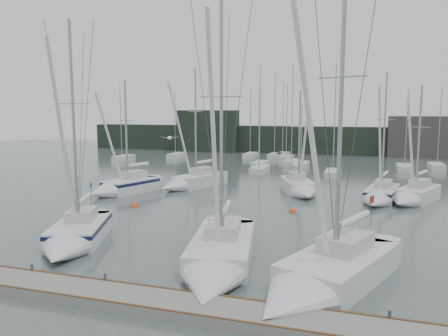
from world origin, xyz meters
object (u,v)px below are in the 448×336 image
object	(u,v)px
sailboat_near_center	(217,263)
sailboat_mid_d	(379,196)
sailboat_near_left	(73,238)
buoy_c	(134,206)
sailboat_near_right	(319,280)
sailboat_mid_b	(188,182)
buoy_a	(221,209)
sailboat_mid_c	(301,189)
sailboat_mid_a	(120,187)
sailboat_mid_e	(412,197)
buoy_b	(292,212)

from	to	relation	value
sailboat_near_center	sailboat_mid_d	size ratio (longest dim) A/B	1.23
sailboat_near_left	buoy_c	distance (m)	11.21
sailboat_near_right	sailboat_mid_b	size ratio (longest dim) A/B	1.22
buoy_a	buoy_c	size ratio (longest dim) A/B	0.67
sailboat_mid_c	sailboat_near_center	bearing A→B (deg)	-114.11
sailboat_mid_c	sailboat_mid_d	size ratio (longest dim) A/B	0.89
sailboat_near_right	sailboat_mid_a	distance (m)	26.95
sailboat_mid_e	sailboat_mid_b	bearing A→B (deg)	-158.69
sailboat_near_center	sailboat_mid_c	world-z (taller)	sailboat_near_center
sailboat_mid_e	buoy_b	distance (m)	11.28
sailboat_mid_b	sailboat_mid_e	distance (m)	21.24
sailboat_mid_c	buoy_a	xyz separation A→B (m)	(-5.34, -7.92, -0.58)
sailboat_near_right	sailboat_mid_a	size ratio (longest dim) A/B	1.36
sailboat_near_right	sailboat_mid_a	world-z (taller)	sailboat_near_right
sailboat_near_left	buoy_c	xyz separation A→B (m)	(-2.12, 10.99, -0.58)
sailboat_mid_c	buoy_b	world-z (taller)	sailboat_mid_c
sailboat_near_left	buoy_b	size ratio (longest dim) A/B	23.80
sailboat_near_right	sailboat_mid_c	bearing A→B (deg)	121.70
sailboat_mid_c	sailboat_mid_d	distance (m)	7.12
sailboat_mid_a	sailboat_mid_e	size ratio (longest dim) A/B	1.08
sailboat_mid_a	buoy_b	size ratio (longest dim) A/B	19.74
sailboat_mid_d	buoy_b	bearing A→B (deg)	-127.44
sailboat_near_right	buoy_b	bearing A→B (deg)	124.88
sailboat_near_center	buoy_a	world-z (taller)	sailboat_near_center
buoy_b	sailboat_near_left	bearing A→B (deg)	-129.93
sailboat_near_right	sailboat_near_center	bearing A→B (deg)	-169.17
sailboat_near_right	sailboat_mid_a	bearing A→B (deg)	161.13
buoy_c	buoy_a	bearing A→B (deg)	9.19
sailboat_mid_b	sailboat_near_right	bearing A→B (deg)	-35.35
sailboat_mid_b	sailboat_mid_d	distance (m)	18.62
sailboat_mid_e	buoy_a	world-z (taller)	sailboat_mid_e
sailboat_near_left	sailboat_mid_a	size ratio (longest dim) A/B	1.21
buoy_b	buoy_c	bearing A→B (deg)	-171.35
sailboat_near_left	sailboat_mid_a	distance (m)	16.50
sailboat_near_center	sailboat_mid_d	world-z (taller)	sailboat_near_center
sailboat_near_left	sailboat_mid_e	distance (m)	27.91
sailboat_mid_c	buoy_a	distance (m)	9.57
buoy_a	buoy_c	bearing A→B (deg)	-170.81
sailboat_mid_c	buoy_b	bearing A→B (deg)	-108.22
sailboat_mid_b	buoy_b	bearing A→B (deg)	-11.28
sailboat_mid_a	sailboat_mid_e	bearing A→B (deg)	27.20
sailboat_mid_e	sailboat_near_center	bearing A→B (deg)	-93.75
sailboat_mid_e	buoy_b	size ratio (longest dim) A/B	18.36
sailboat_mid_d	sailboat_mid_a	bearing A→B (deg)	-160.39
sailboat_near_center	sailboat_mid_d	bearing A→B (deg)	56.73
sailboat_mid_d	buoy_b	world-z (taller)	sailboat_mid_d
sailboat_mid_d	sailboat_mid_e	bearing A→B (deg)	20.30
buoy_b	buoy_c	size ratio (longest dim) A/B	0.88
sailboat_mid_c	buoy_c	xyz separation A→B (m)	(-12.65, -9.10, -0.58)
buoy_c	sailboat_mid_c	bearing A→B (deg)	35.74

